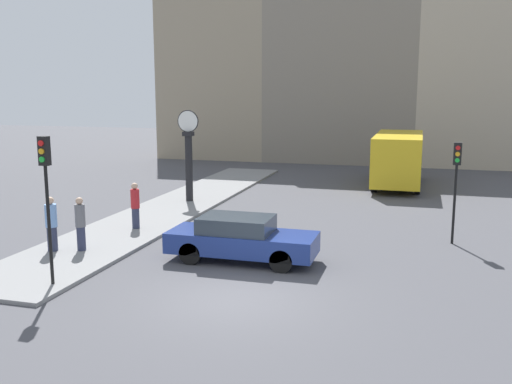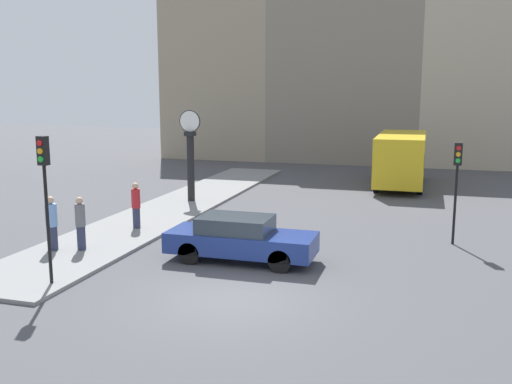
# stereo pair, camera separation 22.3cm
# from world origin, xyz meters

# --- Properties ---
(ground_plane) EXTENTS (120.00, 120.00, 0.00)m
(ground_plane) POSITION_xyz_m (0.00, 0.00, 0.00)
(ground_plane) COLOR #47474C
(sidewalk_corner) EXTENTS (3.39, 24.63, 0.11)m
(sidewalk_corner) POSITION_xyz_m (-6.18, 10.32, 0.06)
(sidewalk_corner) COLOR gray
(sidewalk_corner) RESTS_ON ground_plane
(building_row) EXTENTS (30.57, 5.00, 16.43)m
(building_row) POSITION_xyz_m (0.81, 29.56, 7.37)
(building_row) COLOR gray
(building_row) RESTS_ON ground_plane
(sedan_car) EXTENTS (4.60, 1.70, 1.42)m
(sedan_car) POSITION_xyz_m (-0.84, 3.09, 0.73)
(sedan_car) COLOR navy
(sedan_car) RESTS_ON ground_plane
(bus_distant) EXTENTS (2.49, 7.37, 2.88)m
(bus_distant) POSITION_xyz_m (3.24, 18.99, 1.64)
(bus_distant) COLOR gold
(bus_distant) RESTS_ON ground_plane
(traffic_light_near) EXTENTS (0.26, 0.24, 3.98)m
(traffic_light_near) POSITION_xyz_m (-4.98, -0.64, 2.95)
(traffic_light_near) COLOR black
(traffic_light_near) RESTS_ON sidewalk_corner
(traffic_light_far) EXTENTS (0.26, 0.24, 3.52)m
(traffic_light_far) POSITION_xyz_m (5.59, 7.10, 2.53)
(traffic_light_far) COLOR black
(traffic_light_far) RESTS_ON ground_plane
(street_clock) EXTENTS (1.03, 0.44, 4.25)m
(street_clock) POSITION_xyz_m (-5.98, 11.28, 2.20)
(street_clock) COLOR black
(street_clock) RESTS_ON sidewalk_corner
(pedestrian_grey_jacket) EXTENTS (0.32, 0.32, 1.76)m
(pedestrian_grey_jacket) POSITION_xyz_m (-6.08, 2.45, 1.00)
(pedestrian_grey_jacket) COLOR #2D334C
(pedestrian_grey_jacket) RESTS_ON sidewalk_corner
(pedestrian_red_top) EXTENTS (0.33, 0.33, 1.74)m
(pedestrian_red_top) POSITION_xyz_m (-5.82, 5.66, 1.00)
(pedestrian_red_top) COLOR #2D334C
(pedestrian_red_top) RESTS_ON sidewalk_corner
(pedestrian_blue_stripe) EXTENTS (0.37, 0.37, 1.78)m
(pedestrian_blue_stripe) POSITION_xyz_m (-6.97, 2.16, 1.00)
(pedestrian_blue_stripe) COLOR #2D334C
(pedestrian_blue_stripe) RESTS_ON sidewalk_corner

